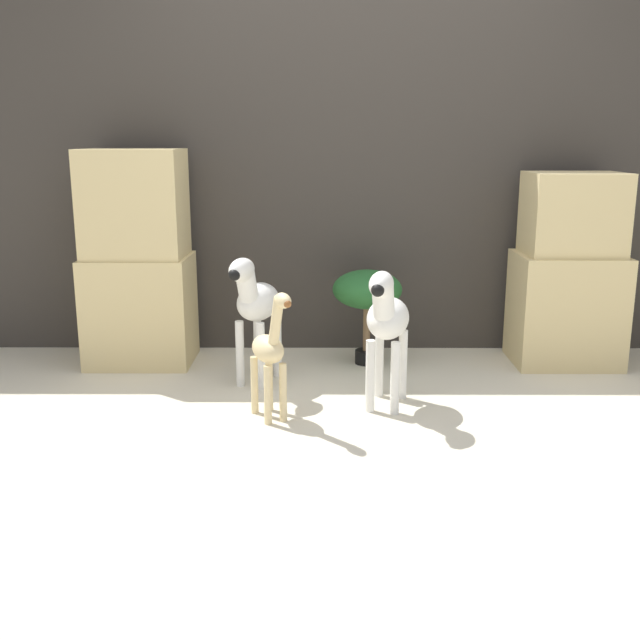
# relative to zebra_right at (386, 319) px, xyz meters

# --- Properties ---
(ground_plane) EXTENTS (14.00, 14.00, 0.00)m
(ground_plane) POSITION_rel_zebra_right_xyz_m (-0.13, -0.24, -0.44)
(ground_plane) COLOR beige
(wall_back) EXTENTS (6.40, 0.08, 2.20)m
(wall_back) POSITION_rel_zebra_right_xyz_m (-0.13, 1.09, 0.66)
(wall_back) COLOR #38332D
(wall_back) RESTS_ON ground_plane
(rock_pillar_left) EXTENTS (0.59, 0.46, 1.21)m
(rock_pillar_left) POSITION_rel_zebra_right_xyz_m (-1.35, 0.75, 0.15)
(rock_pillar_left) COLOR #DBC184
(rock_pillar_left) RESTS_ON ground_plane
(rock_pillar_right) EXTENTS (0.59, 0.46, 1.09)m
(rock_pillar_right) POSITION_rel_zebra_right_xyz_m (1.09, 0.75, 0.07)
(rock_pillar_right) COLOR #DBC184
(rock_pillar_right) RESTS_ON ground_plane
(zebra_right) EXTENTS (0.27, 0.48, 0.70)m
(zebra_right) POSITION_rel_zebra_right_xyz_m (0.00, 0.00, 0.00)
(zebra_right) COLOR white
(zebra_right) RESTS_ON ground_plane
(zebra_left) EXTENTS (0.29, 0.48, 0.70)m
(zebra_left) POSITION_rel_zebra_right_xyz_m (-0.65, 0.37, 0.00)
(zebra_left) COLOR white
(zebra_left) RESTS_ON ground_plane
(giraffe_figurine) EXTENTS (0.24, 0.35, 0.63)m
(giraffe_figurine) POSITION_rel_zebra_right_xyz_m (-0.54, -0.15, -0.11)
(giraffe_figurine) COLOR beige
(giraffe_figurine) RESTS_ON ground_plane
(potted_palm_front) EXTENTS (0.39, 0.39, 0.55)m
(potted_palm_front) POSITION_rel_zebra_right_xyz_m (-0.05, 0.72, -0.02)
(potted_palm_front) COLOR black
(potted_palm_front) RESTS_ON ground_plane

